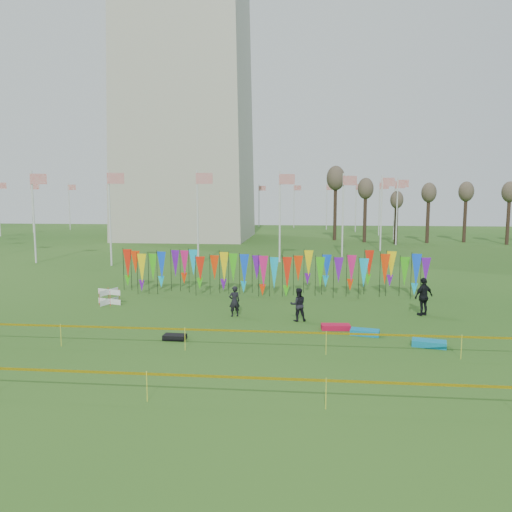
# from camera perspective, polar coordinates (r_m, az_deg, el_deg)

# --- Properties ---
(ground) EXTENTS (160.00, 160.00, 0.00)m
(ground) POSITION_cam_1_polar(r_m,az_deg,el_deg) (21.19, -0.83, -9.16)
(ground) COLOR #204A14
(ground) RESTS_ON ground
(flagpole_ring) EXTENTS (57.40, 56.16, 8.00)m
(flagpole_ring) POSITION_cam_1_polar(r_m,az_deg,el_deg) (70.19, -7.71, 5.32)
(flagpole_ring) COLOR silver
(flagpole_ring) RESTS_ON ground
(banner_row) EXTENTS (18.64, 0.64, 2.53)m
(banner_row) POSITION_cam_1_polar(r_m,az_deg,el_deg) (29.56, 1.71, -1.31)
(banner_row) COLOR black
(banner_row) RESTS_ON ground
(caution_tape_near) EXTENTS (26.00, 0.02, 0.90)m
(caution_tape_near) POSITION_cam_1_polar(r_m,az_deg,el_deg) (18.97, -2.26, -8.65)
(caution_tape_near) COLOR #E5BF04
(caution_tape_near) RESTS_ON ground
(caution_tape_far) EXTENTS (26.00, 0.02, 0.90)m
(caution_tape_far) POSITION_cam_1_polar(r_m,az_deg,el_deg) (14.47, -4.99, -13.69)
(caution_tape_far) COLOR #E5BF04
(caution_tape_far) RESTS_ON ground
(box_kite) EXTENTS (0.76, 0.76, 0.84)m
(box_kite) POSITION_cam_1_polar(r_m,az_deg,el_deg) (28.29, -16.43, -4.48)
(box_kite) COLOR red
(box_kite) RESTS_ON ground
(person_left) EXTENTS (0.66, 0.59, 1.50)m
(person_left) POSITION_cam_1_polar(r_m,az_deg,el_deg) (24.42, -2.48, -5.19)
(person_left) COLOR black
(person_left) RESTS_ON ground
(person_mid) EXTENTS (0.85, 0.64, 1.57)m
(person_mid) POSITION_cam_1_polar(r_m,az_deg,el_deg) (23.59, 4.83, -5.55)
(person_mid) COLOR black
(person_mid) RESTS_ON ground
(person_right) EXTENTS (1.27, 1.12, 1.88)m
(person_right) POSITION_cam_1_polar(r_m,az_deg,el_deg) (25.89, 18.61, -4.42)
(person_right) COLOR black
(person_right) RESTS_ON ground
(kite_bag_turquoise) EXTENTS (1.29, 0.84, 0.24)m
(kite_bag_turquoise) POSITION_cam_1_polar(r_m,az_deg,el_deg) (21.84, 12.33, -8.51)
(kite_bag_turquoise) COLOR #0B7DAE
(kite_bag_turquoise) RESTS_ON ground
(kite_bag_red) EXTENTS (1.29, 0.66, 0.23)m
(kite_bag_red) POSITION_cam_1_polar(r_m,az_deg,el_deg) (22.47, 9.10, -8.01)
(kite_bag_red) COLOR red
(kite_bag_red) RESTS_ON ground
(kite_bag_black) EXTENTS (0.93, 0.57, 0.21)m
(kite_bag_black) POSITION_cam_1_polar(r_m,az_deg,el_deg) (20.97, -9.27, -9.13)
(kite_bag_black) COLOR black
(kite_bag_black) RESTS_ON ground
(kite_bag_teal) EXTENTS (1.39, 0.90, 0.24)m
(kite_bag_teal) POSITION_cam_1_polar(r_m,az_deg,el_deg) (20.91, 19.17, -9.42)
(kite_bag_teal) COLOR #0C7FAB
(kite_bag_teal) RESTS_ON ground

